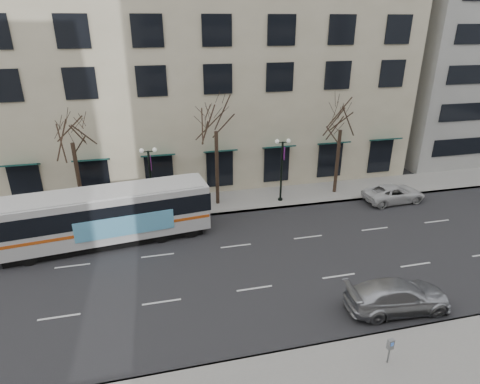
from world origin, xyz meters
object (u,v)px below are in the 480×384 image
object	(u,v)px
tree_far_right	(342,118)
lamp_post_left	(151,178)
tree_far_mid	(216,119)
tree_far_left	(70,129)
white_pickup	(394,193)
lamp_post_right	(282,167)
silver_car	(398,296)
city_bus	(107,215)
pay_station	(390,346)

from	to	relation	value
tree_far_right	lamp_post_left	size ratio (longest dim) A/B	1.55
tree_far_mid	lamp_post_left	distance (m)	6.40
tree_far_right	lamp_post_left	distance (m)	15.40
tree_far_left	lamp_post_left	distance (m)	6.29
tree_far_left	tree_far_right	world-z (taller)	tree_far_left
tree_far_right	white_pickup	distance (m)	7.40
lamp_post_left	lamp_post_right	world-z (taller)	same
tree_far_right	silver_car	world-z (taller)	tree_far_right
tree_far_right	white_pickup	world-z (taller)	tree_far_right
tree_far_mid	lamp_post_left	world-z (taller)	tree_far_mid
lamp_post_right	tree_far_right	bearing A→B (deg)	6.85
tree_far_left	city_bus	xyz separation A→B (m)	(2.05, -3.99, -4.73)
lamp_post_right	city_bus	size ratio (longest dim) A/B	0.39
tree_far_right	lamp_post_left	world-z (taller)	tree_far_right
tree_far_left	white_pickup	bearing A→B (deg)	-6.21
lamp_post_left	city_bus	xyz separation A→B (m)	(-2.96, -3.39, -0.98)
white_pickup	pay_station	bearing A→B (deg)	144.00
silver_car	pay_station	xyz separation A→B (m)	(-2.47, -3.15, 0.26)
tree_far_left	tree_far_right	xyz separation A→B (m)	(20.00, 0.00, -0.28)
tree_far_left	silver_car	bearing A→B (deg)	-40.89
lamp_post_left	pay_station	bearing A→B (deg)	-61.72
pay_station	tree_far_right	bearing A→B (deg)	64.74
city_bus	tree_far_left	bearing A→B (deg)	110.54
lamp_post_right	white_pickup	world-z (taller)	lamp_post_right
white_pickup	lamp_post_right	bearing A→B (deg)	74.65
tree_far_right	pay_station	size ratio (longest dim) A/B	6.58
tree_far_mid	pay_station	distance (m)	18.89
lamp_post_right	city_bus	xyz separation A→B (m)	(-12.96, -3.39, -0.98)
tree_far_left	tree_far_right	bearing A→B (deg)	0.00
silver_car	lamp_post_right	bearing A→B (deg)	10.45
white_pickup	pay_station	size ratio (longest dim) A/B	4.04
tree_far_right	city_bus	bearing A→B (deg)	-167.47
tree_far_right	lamp_post_right	size ratio (longest dim) A/B	1.55
tree_far_mid	silver_car	size ratio (longest dim) A/B	1.61
silver_car	white_pickup	distance (m)	13.84
silver_car	pay_station	world-z (taller)	silver_car
lamp_post_right	silver_car	bearing A→B (deg)	-83.56
tree_far_left	tree_far_mid	bearing A→B (deg)	0.00
white_pickup	city_bus	bearing A→B (deg)	90.99
white_pickup	tree_far_left	bearing A→B (deg)	81.13
tree_far_left	city_bus	size ratio (longest dim) A/B	0.62
tree_far_mid	lamp_post_right	distance (m)	6.41
lamp_post_right	white_pickup	size ratio (longest dim) A/B	1.05
tree_far_right	silver_car	bearing A→B (deg)	-103.49
white_pickup	tree_far_right	bearing A→B (deg)	53.58
lamp_post_right	white_pickup	distance (m)	9.38
tree_far_mid	tree_far_right	xyz separation A→B (m)	(10.00, -0.00, -0.48)
city_bus	silver_car	distance (m)	17.86
tree_far_right	pay_station	world-z (taller)	tree_far_right
lamp_post_left	city_bus	size ratio (longest dim) A/B	0.39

